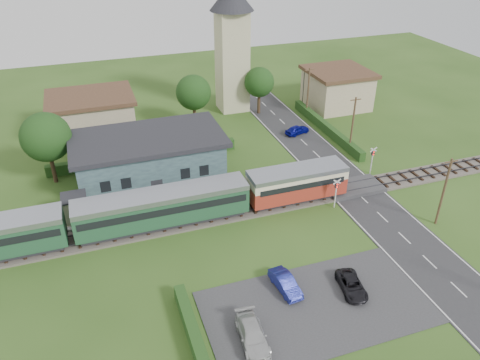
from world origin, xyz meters
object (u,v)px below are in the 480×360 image
object	(u,v)px
church_tower	(232,39)
car_on_road	(297,130)
station_building	(149,158)
car_park_blue	(285,283)
train	(128,213)
house_east	(337,88)
car_park_silver	(252,335)
house_west	(92,115)
car_park_dark	(352,285)
pedestrian_near	(236,182)
equipment_hut	(75,208)
crossing_signal_far	(373,157)
crossing_signal_near	(336,189)
pedestrian_far	(87,213)

from	to	relation	value
church_tower	car_on_road	xyz separation A→B (m)	(5.24, -11.37, -9.60)
station_building	car_park_blue	xyz separation A→B (m)	(7.03, -20.49, -2.01)
train	church_tower	world-z (taller)	church_tower
house_east	car_park_silver	xyz separation A→B (m)	(-27.20, -37.49, -2.09)
station_building	house_west	world-z (taller)	house_west
church_tower	car_on_road	size ratio (longest dim) A/B	5.17
church_tower	station_building	bearing A→B (deg)	-131.41
station_building	car_park_silver	distance (m)	24.73
house_east	car_park_silver	distance (m)	46.36
house_west	car_park_dark	xyz separation A→B (m)	(16.89, -36.31, -2.20)
train	pedestrian_near	distance (m)	12.04
pedestrian_near	station_building	bearing A→B (deg)	-46.60
house_east	house_west	bearing A→B (deg)	178.36
equipment_hut	train	size ratio (longest dim) A/B	0.06
crossing_signal_far	train	bearing A→B (deg)	-174.95
crossing_signal_near	church_tower	bearing A→B (deg)	92.82
church_tower	crossing_signal_far	bearing A→B (deg)	-69.98
house_west	car_park_silver	size ratio (longest dim) A/B	2.49
station_building	car_on_road	distance (m)	21.11
station_building	train	world-z (taller)	station_building
car_on_road	car_park_silver	xyz separation A→B (m)	(-17.44, -30.12, 0.08)
house_west	pedestrian_far	size ratio (longest dim) A/B	6.58
crossing_signal_far	station_building	bearing A→B (deg)	164.37
house_east	pedestrian_near	world-z (taller)	house_east
house_east	crossing_signal_far	size ratio (longest dim) A/B	2.69
church_tower	car_park_dark	size ratio (longest dim) A/B	4.78
station_building	crossing_signal_far	xyz separation A→B (m)	(23.60, -6.60, -0.55)
house_west	car_park_silver	xyz separation A→B (m)	(7.80, -38.49, -2.08)
equipment_hut	church_tower	bearing A→B (deg)	44.75
car_park_blue	car_park_silver	xyz separation A→B (m)	(-4.23, -3.99, 0.03)
house_east	crossing_signal_near	bearing A→B (deg)	-119.13
church_tower	car_park_blue	size ratio (longest dim) A/B	4.84
equipment_hut	church_tower	distance (m)	33.48
equipment_hut	car_park_blue	size ratio (longest dim) A/B	0.70
car_on_road	car_park_blue	distance (m)	29.28
church_tower	car_park_silver	size ratio (longest dim) A/B	4.06
train	car_on_road	xyz separation A→B (m)	(23.74, 14.63, -1.55)
church_tower	car_park_dark	xyz separation A→B (m)	(-3.11, -39.31, -9.63)
house_east	pedestrian_far	bearing A→B (deg)	-152.49
house_east	car_on_road	size ratio (longest dim) A/B	2.58
train	car_park_dark	distance (m)	20.41
house_west	pedestrian_near	size ratio (longest dim) A/B	6.32
equipment_hut	car_park_silver	distance (m)	21.61
car_park_blue	car_park_dark	world-z (taller)	car_park_blue
pedestrian_far	car_park_blue	bearing A→B (deg)	-139.93
train	pedestrian_near	bearing A→B (deg)	16.86
crossing_signal_near	pedestrian_near	world-z (taller)	crossing_signal_near
church_tower	car_park_silver	bearing A→B (deg)	-106.38
house_east	crossing_signal_far	distance (m)	20.64
train	car_on_road	distance (m)	27.93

